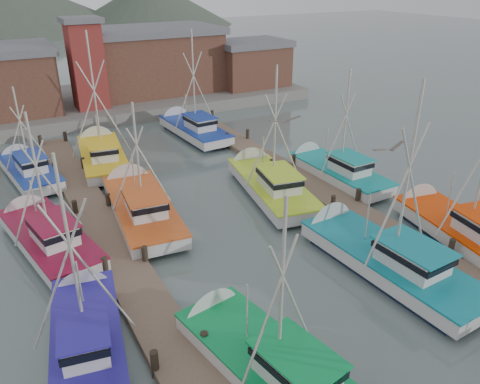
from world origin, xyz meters
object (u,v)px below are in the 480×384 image
boat_8 (140,205)px  boat_4 (264,361)px  boat_12 (102,155)px  lookout_tower (86,63)px

boat_8 → boat_4: bearing=-84.0°
boat_4 → boat_12: bearing=79.8°
lookout_tower → boat_12: 13.74m
lookout_tower → boat_4: size_ratio=0.88×
lookout_tower → boat_12: size_ratio=0.78×
lookout_tower → boat_4: (-2.47, -36.88, -4.87)m
boat_8 → boat_12: size_ratio=0.96×
boat_12 → lookout_tower: bearing=87.7°
boat_4 → boat_12: size_ratio=0.89×
lookout_tower → boat_8: lookout_tower is taller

